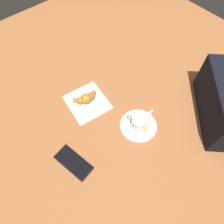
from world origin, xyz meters
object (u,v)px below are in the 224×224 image
at_px(croissant, 86,98).
at_px(saucer, 138,125).
at_px(espresso_cup, 139,122).
at_px(cell_phone, 73,162).
at_px(napkin, 87,102).
at_px(sugar_packet, 146,124).
at_px(laptop_bag, 223,103).
at_px(teaspoon, 137,124).

bearing_deg(croissant, saucer, 20.50).
distance_m(espresso_cup, cell_phone, 0.29).
distance_m(saucer, napkin, 0.24).
distance_m(sugar_packet, laptop_bag, 0.30).
bearing_deg(espresso_cup, sugar_packet, 51.69).
xyz_separation_m(saucer, espresso_cup, (-0.00, -0.00, 0.03)).
xyz_separation_m(napkin, laptop_bag, (0.39, 0.36, 0.09)).
distance_m(napkin, laptop_bag, 0.54).
height_order(napkin, laptop_bag, laptop_bag).
xyz_separation_m(sugar_packet, laptop_bag, (0.15, 0.25, 0.08)).
distance_m(teaspoon, cell_phone, 0.28).
height_order(teaspoon, napkin, teaspoon).
bearing_deg(laptop_bag, croissant, 86.18).
xyz_separation_m(napkin, cell_phone, (0.18, -0.20, 0.00)).
bearing_deg(teaspoon, napkin, -158.78).
height_order(espresso_cup, sugar_packet, espresso_cup).
height_order(sugar_packet, croissant, croissant).
xyz_separation_m(teaspoon, napkin, (-0.22, -0.08, -0.01)).
bearing_deg(cell_phone, laptop_bag, 69.11).
xyz_separation_m(napkin, croissant, (-0.01, 0.00, 0.02)).
xyz_separation_m(espresso_cup, teaspoon, (-0.01, 0.00, -0.02)).
relative_size(saucer, espresso_cup, 1.78).
bearing_deg(espresso_cup, saucer, 76.60).
bearing_deg(croissant, laptop_bag, 42.08).
bearing_deg(sugar_packet, laptop_bag, -63.23).
xyz_separation_m(espresso_cup, croissant, (-0.23, -0.08, -0.01)).
distance_m(teaspoon, croissant, 0.24).
height_order(saucer, sugar_packet, sugar_packet).
xyz_separation_m(espresso_cup, napkin, (-0.22, -0.08, -0.03)).
bearing_deg(napkin, croissant, 177.48).
distance_m(napkin, cell_phone, 0.27).
relative_size(saucer, teaspoon, 1.03).
distance_m(teaspoon, napkin, 0.23).
xyz_separation_m(saucer, teaspoon, (-0.01, -0.00, 0.01)).
bearing_deg(napkin, saucer, 21.15).
bearing_deg(sugar_packet, cell_phone, 135.17).
relative_size(napkin, croissant, 1.52).
relative_size(teaspoon, cell_phone, 0.92).
xyz_separation_m(teaspoon, sugar_packet, (0.03, 0.02, 0.00)).
bearing_deg(saucer, sugar_packet, 49.17).
bearing_deg(teaspoon, saucer, 19.19).
distance_m(espresso_cup, napkin, 0.24).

